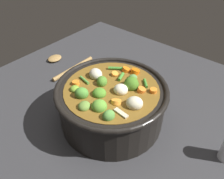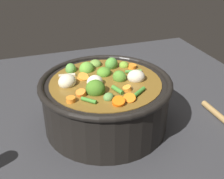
% 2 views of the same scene
% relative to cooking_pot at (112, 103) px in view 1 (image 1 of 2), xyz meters
% --- Properties ---
extents(ground_plane, '(1.10, 1.10, 0.00)m').
position_rel_cooking_pot_xyz_m(ground_plane, '(0.00, -0.00, -0.07)').
color(ground_plane, '#2D2D30').
extents(cooking_pot, '(0.33, 0.33, 0.16)m').
position_rel_cooking_pot_xyz_m(cooking_pot, '(0.00, 0.00, 0.00)').
color(cooking_pot, black).
rests_on(cooking_pot, ground_plane).
extents(wooden_spoon, '(0.15, 0.21, 0.02)m').
position_rel_cooking_pot_xyz_m(wooden_spoon, '(0.36, -0.11, -0.06)').
color(wooden_spoon, olive).
rests_on(wooden_spoon, ground_plane).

